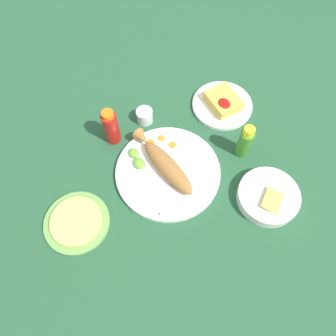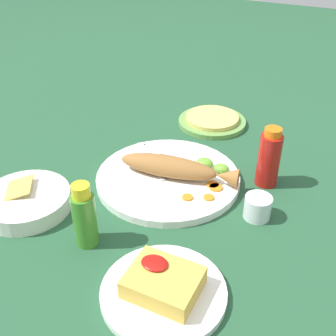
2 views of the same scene
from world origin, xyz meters
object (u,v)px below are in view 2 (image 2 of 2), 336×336
Objects in this scene: fork_far at (168,155)px; hot_sauce_bottle_green at (85,217)px; hot_sauce_bottle_red at (269,158)px; salt_cup at (257,208)px; side_plate_fries at (164,292)px; fried_fish at (175,168)px; tortilla_plate at (212,122)px; fork_near at (150,158)px; guacamole_bowl at (26,200)px; main_plate at (168,178)px.

fork_far is 1.32× the size of hot_sauce_bottle_green.
salt_cup is (-0.02, 0.13, -0.05)m from hot_sauce_bottle_red.
hot_sauce_bottle_red is at bearing -99.68° from side_plate_fries.
fried_fish is 0.32m from tortilla_plate.
fork_near is 0.28m from tortilla_plate.
fork_near is 0.66× the size of side_plate_fries.
guacamole_bowl is at bearing -9.49° from hot_sauce_bottle_green.
guacamole_bowl is (0.37, -0.08, 0.01)m from side_plate_fries.
hot_sauce_bottle_red is 0.76× the size of guacamole_bowl.
fried_fish reaches higher than guacamole_bowl.
main_plate is 1.56× the size of side_plate_fries.
hot_sauce_bottle_green is at bearing 105.31° from fork_far.
guacamole_bowl is at bearing 68.13° from tortilla_plate.
fork_far is 0.83× the size of side_plate_fries.
side_plate_fries is (-0.22, 0.35, -0.01)m from fork_near.
guacamole_bowl is at bearing 75.16° from fork_far.
side_plate_fries is at bearing 132.42° from fork_far.
guacamole_bowl is at bearing 44.16° from main_plate.
tortilla_plate is at bearing -87.85° from main_plate.
tortilla_plate is (-0.04, -0.58, -0.06)m from hot_sauce_bottle_green.
main_plate is 2.47× the size of hot_sauce_bottle_green.
hot_sauce_bottle_green is 0.58m from tortilla_plate.
main_plate is 0.32m from tortilla_plate.
main_plate is 0.09m from fork_near.
side_plate_fries is (-0.19, 0.05, -0.06)m from hot_sauce_bottle_green.
hot_sauce_bottle_green is at bearing 137.98° from fork_near.
tortilla_plate is at bearing -76.29° from side_plate_fries.
fork_near is (0.07, -0.05, 0.01)m from main_plate.
fried_fish reaches higher than tortilla_plate.
hot_sauce_bottle_green is 2.39× the size of salt_cup.
fork_far is at bearing -61.48° from fried_fish.
fork_far is at bearing 3.60° from hot_sauce_bottle_red.
main_plate is at bearing 133.89° from fork_far.
fork_near is at bearing -85.78° from hot_sauce_bottle_green.
side_plate_fries is at bearing 103.71° from tortilla_plate.
fork_far is 0.24m from tortilla_plate.
hot_sauce_bottle_green is 0.21m from side_plate_fries.
fork_near is 2.49× the size of salt_cup.
side_plate_fries is (0.08, 0.27, -0.01)m from salt_cup.
side_plate_fries is 0.65m from tortilla_plate.
fried_fish is at bearing 25.79° from hot_sauce_bottle_red.
hot_sauce_bottle_green is (0.26, 0.35, -0.01)m from hot_sauce_bottle_red.
main_plate is 2.37× the size of fork_near.
fork_far is (0.04, -0.08, 0.01)m from main_plate.
salt_cup is (-0.21, 0.04, -0.02)m from fried_fish.
hot_sauce_bottle_red is at bearing -159.09° from fork_far.
main_plate is 0.34m from side_plate_fries.
guacamole_bowl is at bearing 103.53° from fork_near.
main_plate is 0.27m from hot_sauce_bottle_green.
hot_sauce_bottle_green is at bearing 66.69° from fried_fish.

